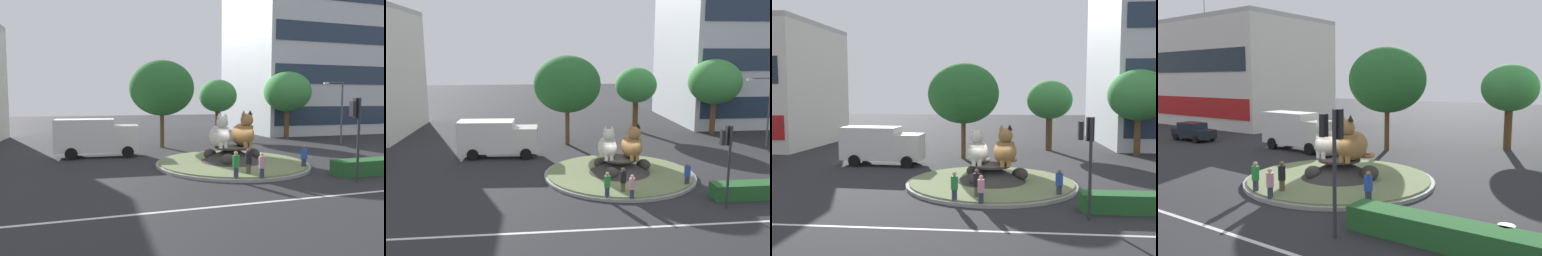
# 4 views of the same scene
# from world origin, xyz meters

# --- Properties ---
(ground_plane) EXTENTS (160.00, 160.00, 0.00)m
(ground_plane) POSITION_xyz_m (0.00, 0.00, 0.00)
(ground_plane) COLOR #28282B
(lane_centreline) EXTENTS (112.00, 0.20, 0.01)m
(lane_centreline) POSITION_xyz_m (0.00, -8.38, 0.00)
(lane_centreline) COLOR silver
(lane_centreline) RESTS_ON ground
(roundabout_island) EXTENTS (10.29, 10.29, 1.27)m
(roundabout_island) POSITION_xyz_m (0.00, 0.00, 0.40)
(roundabout_island) COLOR gray
(roundabout_island) RESTS_ON ground
(cat_statue_white) EXTENTS (1.41, 2.25, 2.32)m
(cat_statue_white) POSITION_xyz_m (-0.83, 0.07, 2.12)
(cat_statue_white) COLOR silver
(cat_statue_white) RESTS_ON roundabout_island
(cat_statue_tabby) EXTENTS (1.54, 2.49, 2.49)m
(cat_statue_tabby) POSITION_xyz_m (0.85, -0.05, 2.18)
(cat_statue_tabby) COLOR #9E703D
(cat_statue_tabby) RESTS_ON roundabout_island
(traffic_light_mast) EXTENTS (0.71, 0.54, 4.54)m
(traffic_light_mast) POSITION_xyz_m (4.43, -6.40, 3.33)
(traffic_light_mast) COLOR #2D2D33
(traffic_light_mast) RESTS_ON ground
(clipped_hedge_strip) EXTENTS (6.65, 1.20, 0.90)m
(clipped_hedge_strip) POSITION_xyz_m (7.73, -5.03, 0.45)
(clipped_hedge_strip) COLOR #235B28
(clipped_hedge_strip) RESTS_ON ground
(broadleaf_tree_behind_island) EXTENTS (5.34, 5.34, 7.65)m
(broadleaf_tree_behind_island) POSITION_xyz_m (12.58, 13.27, 5.35)
(broadleaf_tree_behind_island) COLOR brown
(broadleaf_tree_behind_island) RESTS_ON ground
(second_tree_near_tower) EXTENTS (4.36, 4.36, 6.77)m
(second_tree_near_tower) POSITION_xyz_m (5.07, 15.76, 4.86)
(second_tree_near_tower) COLOR brown
(second_tree_near_tower) RESTS_ON ground
(third_tree_left) EXTENTS (5.99, 5.99, 8.08)m
(third_tree_left) POSITION_xyz_m (-2.68, 10.03, 5.52)
(third_tree_left) COLOR brown
(third_tree_left) RESTS_ON ground
(pedestrian_black_shirt) EXTENTS (0.35, 0.35, 1.70)m
(pedestrian_black_shirt) POSITION_xyz_m (-0.60, -3.83, 0.90)
(pedestrian_black_shirt) COLOR brown
(pedestrian_black_shirt) RESTS_ON ground
(pedestrian_blue_shirt) EXTENTS (0.39, 0.39, 1.61)m
(pedestrian_blue_shirt) POSITION_xyz_m (3.68, -2.92, 0.84)
(pedestrian_blue_shirt) COLOR #33384C
(pedestrian_blue_shirt) RESTS_ON ground
(pedestrian_green_shirt) EXTENTS (0.36, 0.36, 1.67)m
(pedestrian_green_shirt) POSITION_xyz_m (-1.68, -4.50, 0.88)
(pedestrian_green_shirt) COLOR #33384C
(pedestrian_green_shirt) RESTS_ON ground
(pedestrian_pink_shirt) EXTENTS (0.34, 0.34, 1.59)m
(pedestrian_pink_shirt) POSITION_xyz_m (-0.33, -4.87, 0.84)
(pedestrian_pink_shirt) COLOR #33384C
(pedestrian_pink_shirt) RESTS_ON ground
(delivery_box_truck) EXTENTS (6.37, 2.74, 2.95)m
(delivery_box_truck) POSITION_xyz_m (-8.73, 6.28, 1.60)
(delivery_box_truck) COLOR silver
(delivery_box_truck) RESTS_ON ground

